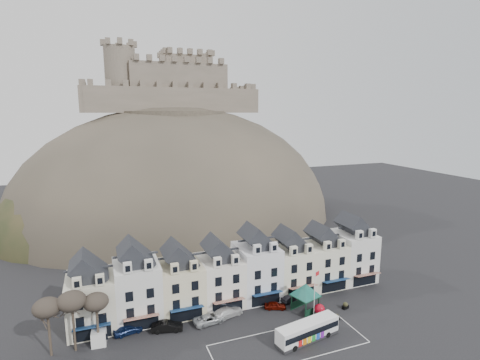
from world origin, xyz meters
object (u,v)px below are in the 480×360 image
object	(u,v)px
white_van	(100,333)
bus	(308,330)
bus_shelter	(305,290)
car_white	(227,312)
car_black	(167,326)
flagpole	(315,291)
car_navy	(128,329)
red_buoy	(319,310)
car_charcoal	(291,297)
car_maroon	(275,305)
car_silver	(209,319)

from	to	relation	value
white_van	bus	bearing A→B (deg)	-16.55
bus_shelter	white_van	world-z (taller)	bus_shelter
bus_shelter	car_white	bearing A→B (deg)	149.31
white_van	car_black	bearing A→B (deg)	-3.86
flagpole	bus_shelter	bearing A→B (deg)	100.45
bus_shelter	car_black	world-z (taller)	bus_shelter
bus	bus_shelter	world-z (taller)	bus_shelter
car_navy	flagpole	bearing A→B (deg)	-111.95
bus_shelter	red_buoy	xyz separation A→B (m)	(1.28, -2.30, -2.66)
red_buoy	car_white	world-z (taller)	red_buoy
car_navy	car_charcoal	distance (m)	27.20
red_buoy	car_charcoal	xyz separation A→B (m)	(-1.76, 6.12, -0.43)
red_buoy	flagpole	distance (m)	3.51
bus	car_black	xyz separation A→B (m)	(-18.36, 9.42, -0.79)
car_black	flagpole	bearing A→B (deg)	-87.99
car_maroon	car_charcoal	distance (m)	4.05
car_navy	car_silver	world-z (taller)	car_navy
flagpole	car_black	world-z (taller)	flagpole
car_charcoal	bus_shelter	bearing A→B (deg)	167.24
flagpole	car_maroon	size ratio (longest dim) A/B	2.18
bus	red_buoy	bearing A→B (deg)	33.07
car_navy	bus	bearing A→B (deg)	-124.40
red_buoy	car_black	bearing A→B (deg)	168.70
car_navy	car_charcoal	size ratio (longest dim) A/B	1.07
car_silver	bus_shelter	bearing A→B (deg)	-105.55
flagpole	car_navy	bearing A→B (deg)	168.01
car_silver	car_maroon	distance (m)	11.44
car_charcoal	car_navy	bearing A→B (deg)	70.14
car_silver	car_black	bearing A→B (deg)	80.83
car_black	car_maroon	distance (m)	17.89
bus	white_van	world-z (taller)	bus
red_buoy	car_white	bearing A→B (deg)	158.67
car_silver	car_charcoal	size ratio (longest dim) A/B	1.23
car_black	car_white	xyz separation A→B (m)	(9.72, 0.67, 0.01)
red_buoy	car_charcoal	distance (m)	6.38
flagpole	car_black	distance (m)	23.29
bus_shelter	car_black	size ratio (longest dim) A/B	1.58
bus_shelter	flagpole	xyz separation A→B (m)	(0.40, -2.15, 0.72)
car_silver	car_maroon	bearing A→B (deg)	-96.74
bus	car_white	world-z (taller)	bus
car_silver	car_white	bearing A→B (deg)	-83.04
flagpole	car_black	bearing A→B (deg)	168.64
bus_shelter	car_white	xyz separation A→B (m)	(-12.43, 3.05, -2.97)
car_silver	flagpole	bearing A→B (deg)	-112.69
flagpole	car_white	distance (m)	14.32
bus_shelter	car_silver	world-z (taller)	bus_shelter
bus	car_silver	xyz separation A→B (m)	(-11.92, 9.24, -0.86)
bus_shelter	car_charcoal	size ratio (longest dim) A/B	1.84
flagpole	car_maroon	world-z (taller)	flagpole
bus	white_van	bearing A→B (deg)	148.67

